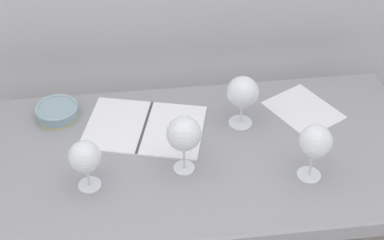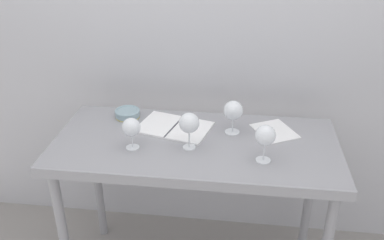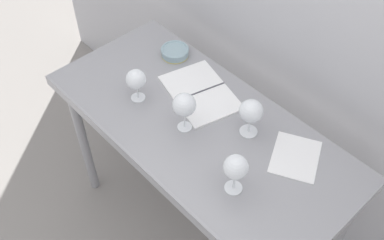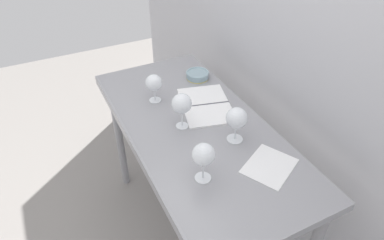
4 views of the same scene
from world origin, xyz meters
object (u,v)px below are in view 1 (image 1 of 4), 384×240
at_px(wine_glass_near_left, 85,158).
at_px(wine_glass_near_center, 184,135).
at_px(wine_glass_near_right, 315,142).
at_px(open_notebook, 145,127).
at_px(wine_glass_far_right, 243,93).
at_px(tasting_bowl, 57,111).
at_px(tasting_sheet_upper, 303,110).

xyz_separation_m(wine_glass_near_left, wine_glass_near_center, (0.27, 0.03, 0.02)).
bearing_deg(wine_glass_near_right, open_notebook, 150.19).
height_order(wine_glass_far_right, open_notebook, wine_glass_far_right).
bearing_deg(tasting_bowl, wine_glass_near_center, -36.52).
height_order(open_notebook, tasting_sheet_upper, open_notebook).
bearing_deg(wine_glass_far_right, tasting_sheet_upper, 10.10).
distance_m(wine_glass_near_left, open_notebook, 0.30).
xyz_separation_m(open_notebook, tasting_bowl, (-0.27, 0.09, 0.02)).
bearing_deg(wine_glass_near_center, tasting_bowl, 143.48).
relative_size(tasting_sheet_upper, tasting_bowl, 1.59).
bearing_deg(wine_glass_near_right, wine_glass_far_right, 121.26).
bearing_deg(wine_glass_near_left, open_notebook, 53.52).
height_order(wine_glass_near_right, wine_glass_near_center, wine_glass_near_center).
bearing_deg(open_notebook, wine_glass_near_center, -46.45).
bearing_deg(wine_glass_near_center, wine_glass_near_right, -11.42).
distance_m(wine_glass_near_right, wine_glass_near_center, 0.36).
xyz_separation_m(wine_glass_near_right, open_notebook, (-0.45, 0.26, -0.12)).
relative_size(wine_glass_near_left, tasting_sheet_upper, 0.72).
relative_size(wine_glass_near_center, open_notebook, 0.44).
height_order(wine_glass_near_left, tasting_bowl, wine_glass_near_left).
relative_size(wine_glass_far_right, tasting_bowl, 1.27).
bearing_deg(open_notebook, tasting_bowl, 176.50).
distance_m(wine_glass_near_left, tasting_sheet_upper, 0.74).
height_order(wine_glass_near_left, open_notebook, wine_glass_near_left).
height_order(wine_glass_near_center, tasting_bowl, wine_glass_near_center).
height_order(wine_glass_near_left, wine_glass_far_right, wine_glass_far_right).
height_order(open_notebook, tasting_bowl, tasting_bowl).
bearing_deg(tasting_bowl, wine_glass_far_right, -10.02).
bearing_deg(tasting_sheet_upper, tasting_bowl, 147.56).
height_order(wine_glass_far_right, tasting_bowl, wine_glass_far_right).
distance_m(wine_glass_near_right, wine_glass_far_right, 0.29).
xyz_separation_m(wine_glass_near_left, tasting_sheet_upper, (0.68, 0.25, -0.11)).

